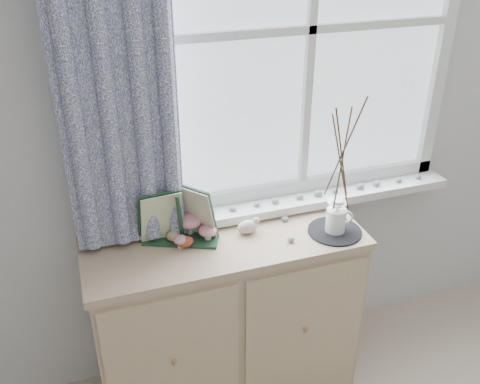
{
  "coord_description": "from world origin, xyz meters",
  "views": [
    {
      "loc": [
        -0.69,
        -0.05,
        2.12
      ],
      "look_at": [
        -0.1,
        1.7,
        1.1
      ],
      "focal_mm": 40.0,
      "sensor_mm": 36.0,
      "label": 1
    }
  ],
  "objects": [
    {
      "name": "botanical_book",
      "position": [
        -0.33,
        1.78,
        0.98
      ],
      "size": [
        0.39,
        0.26,
        0.25
      ],
      "primitive_type": null,
      "rotation": [
        0.0,
        0.0,
        -0.41
      ],
      "color": "#1D3D27",
      "rests_on": "sideboard"
    },
    {
      "name": "crocheted_doily",
      "position": [
        0.32,
        1.66,
        0.85
      ],
      "size": [
        0.23,
        0.23,
        0.01
      ],
      "primitive_type": "cylinder",
      "color": "black",
      "rests_on": "sideboard"
    },
    {
      "name": "songbird_figurine",
      "position": [
        -0.04,
        1.78,
        0.88
      ],
      "size": [
        0.13,
        0.07,
        0.07
      ],
      "primitive_type": null,
      "rotation": [
        0.0,
        0.0,
        0.09
      ],
      "color": "silver",
      "rests_on": "sideboard"
    },
    {
      "name": "twig_pitcher",
      "position": [
        0.32,
        1.66,
        1.22
      ],
      "size": [
        0.3,
        0.3,
        0.65
      ],
      "rotation": [
        0.0,
        0.0,
        -0.4
      ],
      "color": "white",
      "rests_on": "crocheted_doily"
    },
    {
      "name": "sideboard",
      "position": [
        -0.15,
        1.75,
        0.43
      ],
      "size": [
        1.2,
        0.45,
        0.85
      ],
      "color": "tan",
      "rests_on": "ground"
    },
    {
      "name": "wooden_eggs",
      "position": [
        -0.36,
        1.82,
        0.88
      ],
      "size": [
        0.14,
        0.17,
        0.07
      ],
      "color": "#A3885A",
      "rests_on": "sideboard"
    },
    {
      "name": "toadstool_cluster",
      "position": [
        -0.27,
        1.82,
        0.91
      ],
      "size": [
        0.19,
        0.17,
        0.11
      ],
      "color": "silver",
      "rests_on": "sideboard"
    },
    {
      "name": "sideboard_pebbles",
      "position": [
        0.15,
        1.75,
        0.86
      ],
      "size": [
        0.33,
        0.23,
        0.02
      ],
      "color": "gray",
      "rests_on": "sideboard"
    }
  ]
}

